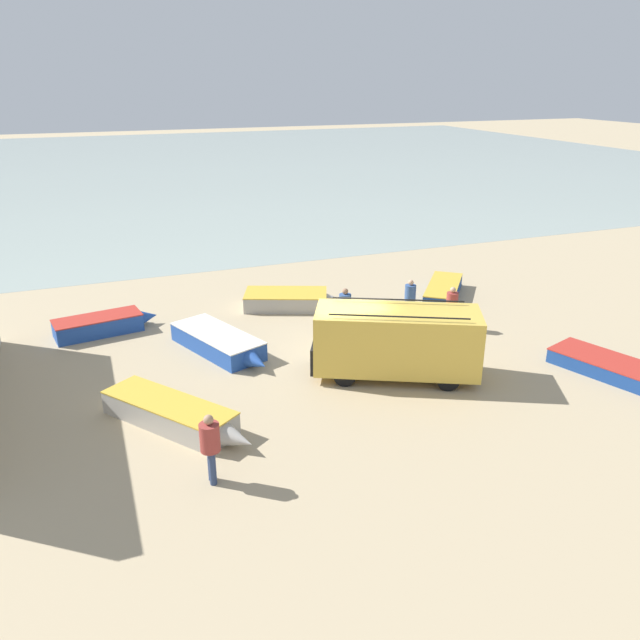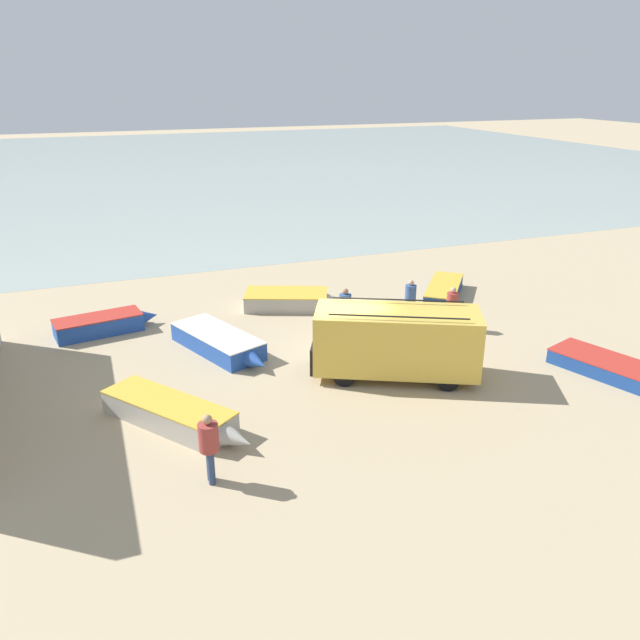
% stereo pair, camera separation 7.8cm
% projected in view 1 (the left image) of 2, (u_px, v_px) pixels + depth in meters
% --- Properties ---
extents(ground_plane, '(200.00, 200.00, 0.00)m').
position_uv_depth(ground_plane, '(341.00, 363.00, 20.85)').
color(ground_plane, tan).
extents(sea_water, '(120.00, 80.00, 0.01)m').
position_uv_depth(sea_water, '(152.00, 166.00, 66.05)').
color(sea_water, '#99A89E').
rests_on(sea_water, ground_plane).
extents(parked_van, '(5.48, 4.00, 2.34)m').
position_uv_depth(parked_van, '(396.00, 341.00, 19.56)').
color(parked_van, gold).
rests_on(parked_van, ground_plane).
extents(fishing_rowboat_0, '(3.67, 4.53, 0.68)m').
position_uv_depth(fishing_rowboat_0, '(175.00, 415.00, 17.01)').
color(fishing_rowboat_0, '#ADA89E').
rests_on(fishing_rowboat_0, ground_plane).
extents(fishing_rowboat_1, '(2.93, 5.56, 0.50)m').
position_uv_depth(fishing_rowboat_1, '(629.00, 373.00, 19.60)').
color(fishing_rowboat_1, navy).
rests_on(fishing_rowboat_1, ground_plane).
extents(fishing_rowboat_2, '(4.21, 2.83, 0.66)m').
position_uv_depth(fishing_rowboat_2, '(289.00, 300.00, 25.79)').
color(fishing_rowboat_2, '#ADA89E').
rests_on(fishing_rowboat_2, ground_plane).
extents(fishing_rowboat_3, '(3.50, 4.08, 0.58)m').
position_uv_depth(fishing_rowboat_3, '(444.00, 289.00, 27.17)').
color(fishing_rowboat_3, navy).
rests_on(fishing_rowboat_3, ground_plane).
extents(fishing_rowboat_4, '(3.87, 1.74, 0.66)m').
position_uv_depth(fishing_rowboat_4, '(103.00, 324.00, 23.22)').
color(fishing_rowboat_4, '#234CA3').
rests_on(fishing_rowboat_4, ground_plane).
extents(fishing_rowboat_5, '(2.79, 4.68, 0.66)m').
position_uv_depth(fishing_rowboat_5, '(220.00, 343.00, 21.64)').
color(fishing_rowboat_5, '#234CA3').
rests_on(fishing_rowboat_5, ground_plane).
extents(fisherman_0, '(0.47, 0.47, 1.80)m').
position_uv_depth(fisherman_0, '(210.00, 443.00, 14.38)').
color(fisherman_0, navy).
rests_on(fisherman_0, ground_plane).
extents(fisherman_1, '(0.44, 0.44, 1.66)m').
position_uv_depth(fisherman_1, '(452.00, 304.00, 23.36)').
color(fisherman_1, navy).
rests_on(fisherman_1, ground_plane).
extents(fisherman_2, '(0.45, 0.45, 1.70)m').
position_uv_depth(fisherman_2, '(345.00, 306.00, 23.09)').
color(fisherman_2, navy).
rests_on(fisherman_2, ground_plane).
extents(fisherman_3, '(0.43, 0.43, 1.64)m').
position_uv_depth(fisherman_3, '(410.00, 296.00, 24.24)').
color(fisherman_3, '#5B564C').
rests_on(fisherman_3, ground_plane).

